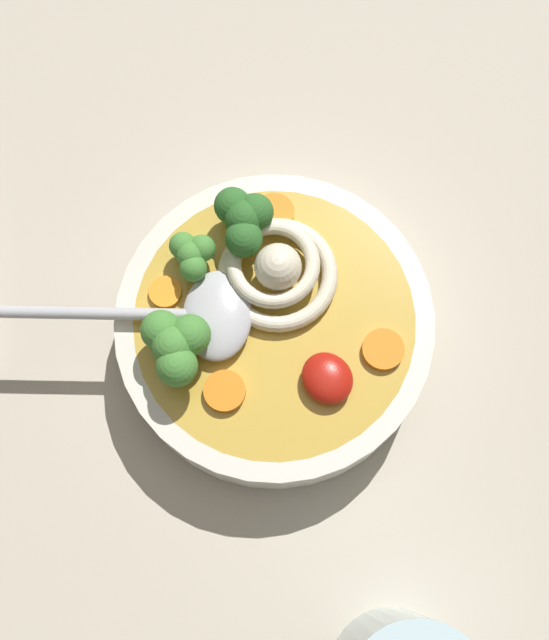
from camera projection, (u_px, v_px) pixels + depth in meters
The scene contains 12 objects.
table_slab at pixel (264, 290), 59.85cm from camera, with size 136.02×136.02×3.66cm, color #BCB29E.
soup_bowl at pixel (274, 330), 54.48cm from camera, with size 20.61×20.61×4.86cm.
noodle_pile at pixel (274, 272), 52.02cm from camera, with size 8.56×8.39×3.44cm.
soup_spoon at pixel (195, 315), 51.48cm from camera, with size 13.03×15.81×1.60cm.
chili_sauce_dollop at pixel (327, 378), 50.36cm from camera, with size 3.41×3.07×1.53cm, color #B2190F.
broccoli_floret_far at pixel (242, 220), 51.66cm from camera, with size 4.71×4.05×3.72cm.
broccoli_floret_near_spoon at pixel (192, 255), 51.67cm from camera, with size 3.44×2.96×2.72cm.
broccoli_floret_rear at pixel (175, 345), 49.22cm from camera, with size 4.97×4.28×3.93cm.
carrot_slice_right at pixel (383, 350), 51.40cm from camera, with size 2.67×2.67×0.53cm, color orange.
carrot_slice_beside_chili at pixel (165, 292), 52.52cm from camera, with size 2.12×2.12×0.44cm, color orange.
carrot_slice_extra_a at pixel (225, 391), 50.60cm from camera, with size 2.62×2.62×0.60cm, color orange.
carrot_slice_beside_noodles at pixel (274, 213), 54.04cm from camera, with size 2.68×2.68×0.53cm, color orange.
Camera 1 is at (-15.89, 10.53, 58.61)cm, focal length 45.85 mm.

